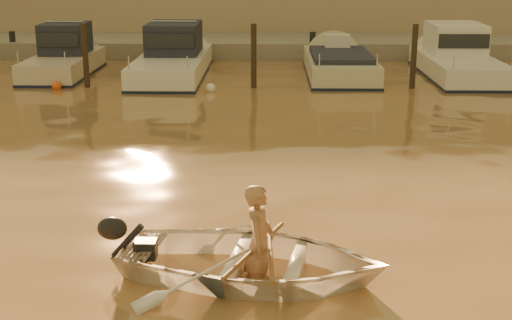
{
  "coord_description": "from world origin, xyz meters",
  "views": [
    {
      "loc": [
        0.3,
        -8.49,
        4.2
      ],
      "look_at": [
        0.07,
        3.17,
        0.75
      ],
      "focal_mm": 50.0,
      "sensor_mm": 36.0,
      "label": 1
    }
  ],
  "objects_px": {
    "moored_boat_1": "(63,57)",
    "moored_boat_2": "(172,58)",
    "dinghy": "(252,260)",
    "moored_boat_3": "(339,70)",
    "moored_boat_4": "(458,58)",
    "person": "(259,243)"
  },
  "relations": [
    {
      "from": "moored_boat_1",
      "to": "dinghy",
      "type": "bearing_deg",
      "value": -66.35
    },
    {
      "from": "moored_boat_3",
      "to": "moored_boat_2",
      "type": "bearing_deg",
      "value": 180.0
    },
    {
      "from": "moored_boat_4",
      "to": "moored_boat_2",
      "type": "bearing_deg",
      "value": 180.0
    },
    {
      "from": "dinghy",
      "to": "moored_boat_1",
      "type": "height_order",
      "value": "moored_boat_1"
    },
    {
      "from": "person",
      "to": "moored_boat_2",
      "type": "relative_size",
      "value": 0.22
    },
    {
      "from": "person",
      "to": "moored_boat_4",
      "type": "distance_m",
      "value": 17.17
    },
    {
      "from": "moored_boat_1",
      "to": "moored_boat_2",
      "type": "relative_size",
      "value": 0.76
    },
    {
      "from": "person",
      "to": "moored_boat_1",
      "type": "relative_size",
      "value": 0.28
    },
    {
      "from": "moored_boat_1",
      "to": "moored_boat_4",
      "type": "distance_m",
      "value": 13.62
    },
    {
      "from": "moored_boat_2",
      "to": "moored_boat_4",
      "type": "xyz_separation_m",
      "value": [
        9.82,
        0.0,
        0.0
      ]
    },
    {
      "from": "moored_boat_1",
      "to": "moored_boat_3",
      "type": "height_order",
      "value": "moored_boat_1"
    },
    {
      "from": "dinghy",
      "to": "moored_boat_1",
      "type": "distance_m",
      "value": 17.29
    },
    {
      "from": "person",
      "to": "moored_boat_1",
      "type": "distance_m",
      "value": 17.34
    },
    {
      "from": "moored_boat_2",
      "to": "dinghy",
      "type": "bearing_deg",
      "value": -78.8
    },
    {
      "from": "moored_boat_3",
      "to": "moored_boat_4",
      "type": "relative_size",
      "value": 0.93
    },
    {
      "from": "dinghy",
      "to": "person",
      "type": "xyz_separation_m",
      "value": [
        0.1,
        -0.02,
        0.25
      ]
    },
    {
      "from": "dinghy",
      "to": "moored_boat_2",
      "type": "xyz_separation_m",
      "value": [
        -3.14,
        15.83,
        0.38
      ]
    },
    {
      "from": "person",
      "to": "moored_boat_3",
      "type": "height_order",
      "value": "person"
    },
    {
      "from": "dinghy",
      "to": "person",
      "type": "height_order",
      "value": "person"
    },
    {
      "from": "dinghy",
      "to": "moored_boat_4",
      "type": "height_order",
      "value": "moored_boat_4"
    },
    {
      "from": "person",
      "to": "moored_boat_4",
      "type": "bearing_deg",
      "value": -12.09
    },
    {
      "from": "moored_boat_1",
      "to": "moored_boat_2",
      "type": "distance_m",
      "value": 3.8
    }
  ]
}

